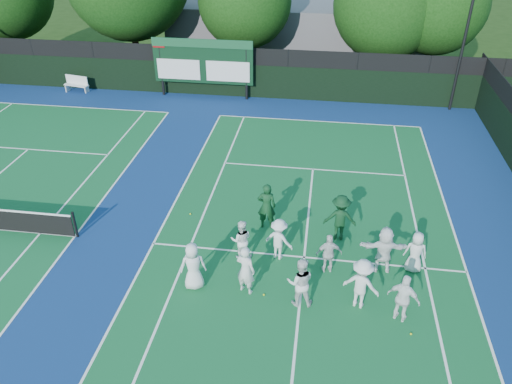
# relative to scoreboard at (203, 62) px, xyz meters

# --- Properties ---
(ground) EXTENTS (120.00, 120.00, 0.00)m
(ground) POSITION_rel_scoreboard_xyz_m (7.01, -15.59, -2.19)
(ground) COLOR #1C350E
(ground) RESTS_ON ground
(court_apron) EXTENTS (34.00, 32.00, 0.01)m
(court_apron) POSITION_rel_scoreboard_xyz_m (1.01, -14.59, -2.19)
(court_apron) COLOR navy
(court_apron) RESTS_ON ground
(near_court) EXTENTS (11.05, 23.85, 0.01)m
(near_court) POSITION_rel_scoreboard_xyz_m (7.01, -14.59, -2.18)
(near_court) COLOR #135F2F
(near_court) RESTS_ON ground
(back_fence) EXTENTS (34.00, 0.08, 3.00)m
(back_fence) POSITION_rel_scoreboard_xyz_m (1.01, 0.41, -0.83)
(back_fence) COLOR black
(back_fence) RESTS_ON ground
(scoreboard) EXTENTS (6.00, 0.21, 3.55)m
(scoreboard) POSITION_rel_scoreboard_xyz_m (0.00, 0.00, 0.00)
(scoreboard) COLOR black
(scoreboard) RESTS_ON ground
(clubhouse) EXTENTS (18.00, 6.00, 4.00)m
(clubhouse) POSITION_rel_scoreboard_xyz_m (5.01, 8.41, -0.19)
(clubhouse) COLOR slate
(clubhouse) RESTS_ON ground
(bench) EXTENTS (1.65, 0.75, 1.01)m
(bench) POSITION_rel_scoreboard_xyz_m (-8.12, -0.21, -1.65)
(bench) COLOR silver
(bench) RESTS_ON ground
(tree_c) EXTENTS (5.85, 5.85, 7.86)m
(tree_c) POSITION_rel_scoreboard_xyz_m (2.06, 3.99, 2.59)
(tree_c) COLOR black
(tree_c) RESTS_ON ground
(tree_d) EXTENTS (6.55, 6.55, 8.21)m
(tree_d) POSITION_rel_scoreboard_xyz_m (10.80, 3.99, 2.58)
(tree_d) COLOR black
(tree_d) RESTS_ON ground
(tree_e) EXTENTS (5.85, 5.85, 7.96)m
(tree_e) POSITION_rel_scoreboard_xyz_m (13.71, 3.99, 2.69)
(tree_e) COLOR black
(tree_e) RESTS_ON ground
(tennis_ball_0) EXTENTS (0.07, 0.07, 0.07)m
(tennis_ball_0) POSITION_rel_scoreboard_xyz_m (5.86, -16.67, -2.16)
(tennis_ball_0) COLOR #CEDA19
(tennis_ball_0) RESTS_ON ground
(tennis_ball_2) EXTENTS (0.07, 0.07, 0.07)m
(tennis_ball_2) POSITION_rel_scoreboard_xyz_m (10.30, -17.66, -2.16)
(tennis_ball_2) COLOR #CEDA19
(tennis_ball_2) RESTS_ON ground
(tennis_ball_3) EXTENTS (0.07, 0.07, 0.07)m
(tennis_ball_3) POSITION_rel_scoreboard_xyz_m (2.38, -12.57, -2.16)
(tennis_ball_3) COLOR #CEDA19
(tennis_ball_3) RESTS_ON ground
(tennis_ball_5) EXTENTS (0.07, 0.07, 0.07)m
(tennis_ball_5) POSITION_rel_scoreboard_xyz_m (10.78, -13.97, -2.16)
(tennis_ball_5) COLOR #CEDA19
(tennis_ball_5) RESTS_ON ground
(player_front_0) EXTENTS (0.95, 0.75, 1.70)m
(player_front_0) POSITION_rel_scoreboard_xyz_m (3.58, -16.56, -1.34)
(player_front_0) COLOR white
(player_front_0) RESTS_ON ground
(player_front_1) EXTENTS (0.75, 0.63, 1.76)m
(player_front_1) POSITION_rel_scoreboard_xyz_m (5.26, -16.54, -1.31)
(player_front_1) COLOR silver
(player_front_1) RESTS_ON ground
(player_front_2) EXTENTS (0.90, 0.73, 1.72)m
(player_front_2) POSITION_rel_scoreboard_xyz_m (6.99, -16.83, -1.33)
(player_front_2) COLOR white
(player_front_2) RESTS_ON ground
(player_front_3) EXTENTS (1.27, 0.98, 1.74)m
(player_front_3) POSITION_rel_scoreboard_xyz_m (8.82, -16.66, -1.32)
(player_front_3) COLOR silver
(player_front_3) RESTS_ON ground
(player_front_4) EXTENTS (1.06, 0.77, 1.66)m
(player_front_4) POSITION_rel_scoreboard_xyz_m (10.03, -17.08, -1.36)
(player_front_4) COLOR white
(player_front_4) RESTS_ON ground
(player_back_0) EXTENTS (0.82, 0.69, 1.52)m
(player_back_0) POSITION_rel_scoreboard_xyz_m (4.83, -14.87, -1.43)
(player_back_0) COLOR white
(player_back_0) RESTS_ON ground
(player_back_1) EXTENTS (1.16, 0.91, 1.57)m
(player_back_1) POSITION_rel_scoreboard_xyz_m (6.12, -14.70, -1.41)
(player_back_1) COLOR white
(player_back_1) RESTS_ON ground
(player_back_2) EXTENTS (0.93, 0.53, 1.49)m
(player_back_2) POSITION_rel_scoreboard_xyz_m (7.83, -15.18, -1.45)
(player_back_2) COLOR silver
(player_back_2) RESTS_ON ground
(player_back_3) EXTENTS (1.63, 0.62, 1.73)m
(player_back_3) POSITION_rel_scoreboard_xyz_m (9.62, -14.87, -1.33)
(player_back_3) COLOR white
(player_back_3) RESTS_ON ground
(player_back_4) EXTENTS (0.78, 0.55, 1.52)m
(player_back_4) POSITION_rel_scoreboard_xyz_m (10.67, -14.71, -1.43)
(player_back_4) COLOR silver
(player_back_4) RESTS_ON ground
(coach_left) EXTENTS (0.70, 0.47, 1.89)m
(coach_left) POSITION_rel_scoreboard_xyz_m (5.47, -12.96, -1.25)
(coach_left) COLOR #0F3A1C
(coach_left) RESTS_ON ground
(coach_right) EXTENTS (1.18, 0.68, 1.82)m
(coach_right) POSITION_rel_scoreboard_xyz_m (8.18, -13.28, -1.28)
(coach_right) COLOR #0E341A
(coach_right) RESTS_ON ground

